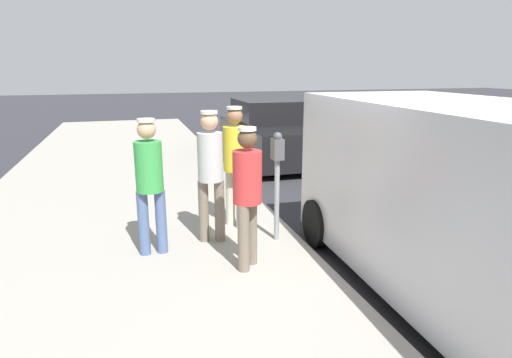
% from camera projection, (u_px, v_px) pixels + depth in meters
% --- Properties ---
extents(ground_plane, '(80.00, 80.00, 0.00)m').
position_uv_depth(ground_plane, '(392.00, 261.00, 5.73)').
color(ground_plane, '#2D2D33').
extents(sidewalk_slab, '(5.00, 32.00, 0.15)m').
position_uv_depth(sidewalk_slab, '(117.00, 294.00, 4.75)').
color(sidewalk_slab, '#9E998E').
rests_on(sidewalk_slab, ground).
extents(parking_meter_near, '(0.14, 0.18, 1.52)m').
position_uv_depth(parking_meter_near, '(277.00, 168.00, 5.82)').
color(parking_meter_near, gray).
rests_on(parking_meter_near, sidewalk_slab).
extents(pedestrian_in_yellow, '(0.34, 0.34, 1.81)m').
position_uv_depth(pedestrian_in_yellow, '(235.00, 159.00, 6.33)').
color(pedestrian_in_yellow, beige).
rests_on(pedestrian_in_yellow, sidewalk_slab).
extents(pedestrian_in_red, '(0.34, 0.34, 1.70)m').
position_uv_depth(pedestrian_in_red, '(247.00, 189.00, 5.00)').
color(pedestrian_in_red, '#726656').
rests_on(pedestrian_in_red, sidewalk_slab).
extents(pedestrian_in_gray, '(0.35, 0.34, 1.81)m').
position_uv_depth(pedestrian_in_gray, '(211.00, 168.00, 5.77)').
color(pedestrian_in_gray, '#726656').
rests_on(pedestrian_in_gray, sidewalk_slab).
extents(pedestrian_in_green, '(0.36, 0.34, 1.75)m').
position_uv_depth(pedestrian_in_green, '(150.00, 178.00, 5.38)').
color(pedestrian_in_green, '#4C608C').
rests_on(pedestrian_in_green, sidewalk_slab).
extents(parked_van, '(2.26, 5.26, 2.15)m').
position_uv_depth(parked_van, '(491.00, 208.00, 4.26)').
color(parked_van, '#BCBCC1').
rests_on(parked_van, ground).
extents(parked_sedan_behind, '(1.95, 4.40, 1.65)m').
position_uv_depth(parked_sedan_behind, '(269.00, 134.00, 11.71)').
color(parked_sedan_behind, black).
rests_on(parked_sedan_behind, ground).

